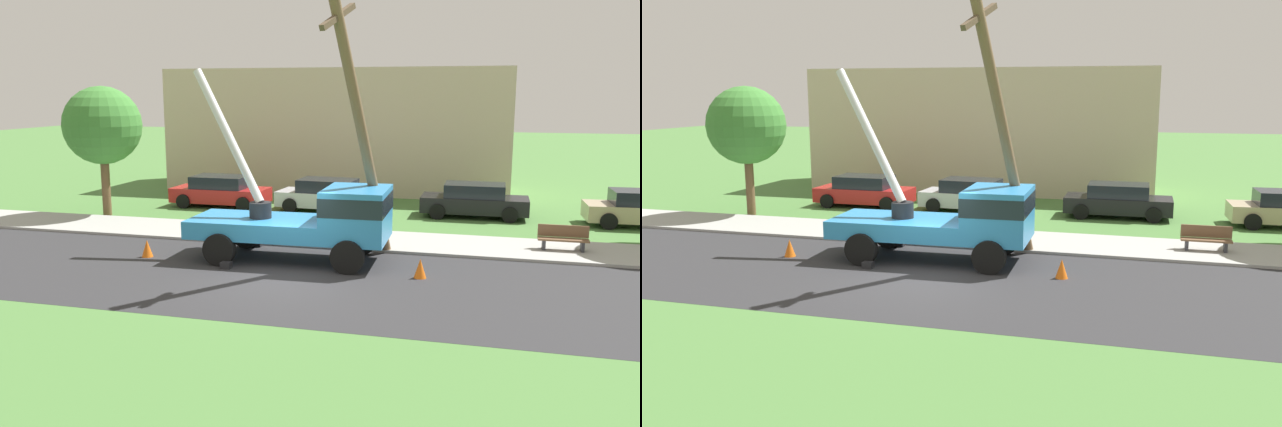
# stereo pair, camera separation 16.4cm
# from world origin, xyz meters

# --- Properties ---
(ground_plane) EXTENTS (120.00, 120.00, 0.00)m
(ground_plane) POSITION_xyz_m (0.00, 12.00, 0.00)
(ground_plane) COLOR #477538
(road_asphalt) EXTENTS (80.00, 7.42, 0.01)m
(road_asphalt) POSITION_xyz_m (0.00, 0.00, 0.00)
(road_asphalt) COLOR #2B2B2D
(road_asphalt) RESTS_ON ground
(sidewalk_strip) EXTENTS (80.00, 3.06, 0.10)m
(sidewalk_strip) POSITION_xyz_m (0.00, 5.24, 0.05)
(sidewalk_strip) COLOR #9E9E99
(sidewalk_strip) RESTS_ON ground
(utility_truck) EXTENTS (6.83, 3.21, 5.98)m
(utility_truck) POSITION_xyz_m (0.39, 2.15, 1.41)
(utility_truck) COLOR #2D84C6
(utility_truck) RESTS_ON ground
(leaning_utility_pole) EXTENTS (1.48, 4.12, 8.35)m
(leaning_utility_pole) POSITION_xyz_m (1.78, 2.11, 4.26)
(leaning_utility_pole) COLOR brown
(leaning_utility_pole) RESTS_ON ground
(traffic_cone_ahead) EXTENTS (0.36, 0.36, 0.56)m
(traffic_cone_ahead) POSITION_xyz_m (3.77, 1.08, 0.28)
(traffic_cone_ahead) COLOR orange
(traffic_cone_ahead) RESTS_ON ground
(traffic_cone_behind) EXTENTS (0.36, 0.36, 0.56)m
(traffic_cone_behind) POSITION_xyz_m (-4.97, 1.24, 0.28)
(traffic_cone_behind) COLOR orange
(traffic_cone_behind) RESTS_ON ground
(parked_sedan_red) EXTENTS (4.41, 2.04, 1.42)m
(parked_sedan_red) POSITION_xyz_m (-6.47, 10.57, 0.71)
(parked_sedan_red) COLOR #B21E1E
(parked_sedan_red) RESTS_ON ground
(parked_sedan_silver) EXTENTS (4.50, 2.20, 1.42)m
(parked_sedan_silver) POSITION_xyz_m (-1.41, 10.69, 0.71)
(parked_sedan_silver) COLOR #B7B7BF
(parked_sedan_silver) RESTS_ON ground
(parked_sedan_black) EXTENTS (4.40, 2.03, 1.42)m
(parked_sedan_black) POSITION_xyz_m (4.92, 10.92, 0.71)
(parked_sedan_black) COLOR black
(parked_sedan_black) RESTS_ON ground
(park_bench) EXTENTS (1.60, 0.45, 0.90)m
(park_bench) POSITION_xyz_m (7.97, 5.31, 0.46)
(park_bench) COLOR brown
(park_bench) RESTS_ON ground
(roadside_tree_far) EXTENTS (3.27, 3.27, 5.47)m
(roadside_tree_far) POSITION_xyz_m (-10.31, 7.30, 3.80)
(roadside_tree_far) COLOR brown
(roadside_tree_far) RESTS_ON ground
(lowrise_building_backdrop) EXTENTS (18.00, 6.00, 6.40)m
(lowrise_building_backdrop) POSITION_xyz_m (-2.54, 17.95, 3.20)
(lowrise_building_backdrop) COLOR #C6B293
(lowrise_building_backdrop) RESTS_ON ground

